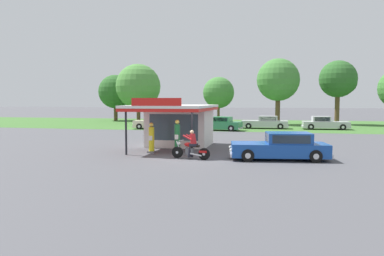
{
  "coord_description": "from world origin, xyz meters",
  "views": [
    {
      "loc": [
        4.72,
        -19.39,
        3.15
      ],
      "look_at": [
        -0.29,
        3.68,
        1.4
      ],
      "focal_mm": 34.17,
      "sensor_mm": 36.0,
      "label": 1
    }
  ],
  "objects": [
    {
      "name": "parked_car_back_row_right",
      "position": [
        10.52,
        23.18,
        0.65
      ],
      "size": [
        5.12,
        2.08,
        1.45
      ],
      "color": "#B7B7BC",
      "rests_on": "ground"
    },
    {
      "name": "ground_plane",
      "position": [
        0.0,
        0.0,
        0.0
      ],
      "size": [
        300.0,
        300.0,
        0.0
      ],
      "primitive_type": "plane",
      "color": "#4C4C51"
    },
    {
      "name": "service_station_kiosk",
      "position": [
        -1.58,
        5.24,
        1.67
      ],
      "size": [
        4.84,
        7.66,
        3.32
      ],
      "color": "silver",
      "rests_on": "ground"
    },
    {
      "name": "parked_car_second_row_spare",
      "position": [
        -8.05,
        19.82,
        0.68
      ],
      "size": [
        4.98,
        2.28,
        1.49
      ],
      "color": "beige",
      "rests_on": "ground"
    },
    {
      "name": "parked_car_back_row_centre_right",
      "position": [
        -0.7,
        19.32,
        0.68
      ],
      "size": [
        5.16,
        2.67,
        1.46
      ],
      "color": "#2D844C",
      "rests_on": "ground"
    },
    {
      "name": "grass_verge_strip",
      "position": [
        0.0,
        30.0,
        0.0
      ],
      "size": [
        120.0,
        24.0,
        0.01
      ],
      "primitive_type": "cube",
      "color": "#3D6B2D",
      "rests_on": "ground"
    },
    {
      "name": "gas_pump_offside",
      "position": [
        -0.76,
        1.69,
        0.93
      ],
      "size": [
        0.44,
        0.44,
        2.03
      ],
      "color": "slate",
      "rests_on": "ground"
    },
    {
      "name": "gas_pump_nearside",
      "position": [
        -2.39,
        1.69,
        0.84
      ],
      "size": [
        0.44,
        0.44,
        1.84
      ],
      "color": "slate",
      "rests_on": "ground"
    },
    {
      "name": "bystander_admiring_sedan",
      "position": [
        -1.28,
        9.65,
        0.87
      ],
      "size": [
        0.34,
        0.34,
        1.65
      ],
      "color": "#2D3351",
      "rests_on": "ground"
    },
    {
      "name": "tree_oak_far_right",
      "position": [
        13.48,
        32.34,
        5.94
      ],
      "size": [
        4.9,
        4.9,
        8.52
      ],
      "color": "brown",
      "rests_on": "ground"
    },
    {
      "name": "tree_oak_right",
      "position": [
        5.65,
        30.6,
        5.82
      ],
      "size": [
        5.61,
        5.61,
        8.75
      ],
      "color": "brown",
      "rests_on": "ground"
    },
    {
      "name": "tree_oak_far_left",
      "position": [
        -2.83,
        33.14,
        4.27
      ],
      "size": [
        4.51,
        4.51,
        6.6
      ],
      "color": "brown",
      "rests_on": "ground"
    },
    {
      "name": "parked_car_back_row_centre_left",
      "position": [
        4.06,
        23.11,
        0.66
      ],
      "size": [
        5.38,
        2.01,
        1.43
      ],
      "color": "#B7B7BC",
      "rests_on": "ground"
    },
    {
      "name": "tree_oak_centre",
      "position": [
        -19.65,
        35.35,
        4.52
      ],
      "size": [
        5.37,
        5.37,
        7.33
      ],
      "color": "brown",
      "rests_on": "ground"
    },
    {
      "name": "tree_oak_left",
      "position": [
        -14.18,
        31.04,
        5.17
      ],
      "size": [
        6.47,
        6.47,
        8.49
      ],
      "color": "brown",
      "rests_on": "ground"
    },
    {
      "name": "motorcycle_with_rider",
      "position": [
        0.5,
        -0.17,
        0.65
      ],
      "size": [
        2.21,
        0.77,
        1.58
      ],
      "color": "black",
      "rests_on": "ground"
    },
    {
      "name": "featured_classic_sedan",
      "position": [
        5.26,
        0.69,
        0.68
      ],
      "size": [
        5.45,
        2.59,
        1.46
      ],
      "color": "#19479E",
      "rests_on": "ground"
    }
  ]
}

